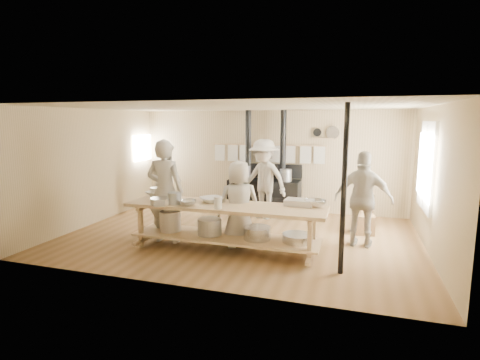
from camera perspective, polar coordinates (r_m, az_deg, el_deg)
The scene contains 24 objects.
ground at distance 7.75m, azimuth -0.00°, elevation -8.51°, with size 7.00×7.00×0.00m, color brown.
room_shell at distance 7.42m, azimuth -0.00°, elevation 3.53°, with size 7.00×7.00×7.00m.
window_right at distance 7.80m, azimuth 26.60°, elevation 1.93°, with size 0.09×1.50×1.65m.
left_opening at distance 10.70m, azimuth -14.65°, elevation 4.78°, with size 0.00×0.90×0.90m.
stove at distance 9.60m, azimuth 3.74°, elevation -1.89°, with size 1.90×0.75×2.60m.
towel_rail at distance 9.74m, azimuth 4.23°, elevation 4.38°, with size 3.00×0.04×0.47m.
back_wall_shelf at distance 9.52m, azimuth 12.98°, elevation 6.79°, with size 0.63×0.14×0.32m.
prep_table at distance 6.78m, azimuth -2.36°, elevation -6.49°, with size 3.60×0.90×0.85m.
support_post at distance 5.80m, azimuth 15.54°, elevation -1.58°, with size 0.08×0.08×2.60m, color black.
cook_far_left at distance 7.30m, azimuth -11.33°, elevation -1.70°, with size 0.73×0.48×1.99m, color #AEA79A.
cook_left at distance 9.38m, azimuth -11.14°, elevation 0.06°, with size 0.88×0.68×1.80m, color #AEA79A.
cook_center at distance 6.93m, azimuth -0.17°, elevation -3.68°, with size 0.79×0.52×1.62m, color #AEA79A.
cook_right at distance 7.28m, azimuth 18.29°, elevation -2.84°, with size 1.05×0.44×1.79m, color #AEA79A.
cook_by_window at distance 8.96m, azimuth 3.65°, elevation 0.13°, with size 1.23×0.71×1.91m, color #AEA79A.
chair at distance 8.27m, azimuth 18.47°, elevation -6.14°, with size 0.41×0.41×0.80m.
bowl_white_a at distance 7.63m, azimuth -12.50°, elevation -2.03°, with size 0.41×0.41×0.10m, color white.
bowl_steel_a at distance 6.68m, azimuth -7.99°, elevation -3.46°, with size 0.31×0.31×0.10m, color silver.
bowl_white_b at distance 6.89m, azimuth -4.34°, elevation -3.01°, with size 0.41×0.41×0.10m, color white.
bowl_steel_b at distance 6.67m, azimuth 11.34°, elevation -3.49°, with size 0.38×0.38×0.12m, color silver.
roasting_pan at distance 6.70m, azimuth 9.02°, elevation -3.40°, with size 0.49×0.33×0.11m, color #B2B2B7.
mixing_bowl_large at distance 6.84m, azimuth -11.93°, elevation -3.18°, with size 0.38×0.38×0.12m, color silver.
bucket_galv at distance 6.81m, azimuth -9.99°, elevation -2.78°, with size 0.23×0.23×0.21m, color gray.
deep_bowl_enamel at distance 7.62m, azimuth -12.51°, elevation -1.77°, with size 0.28×0.28×0.17m, color white.
pitcher at distance 6.38m, azimuth -3.36°, elevation -3.48°, with size 0.13×0.13×0.21m, color white.
Camera 1 is at (2.21, -7.05, 2.33)m, focal length 28.00 mm.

